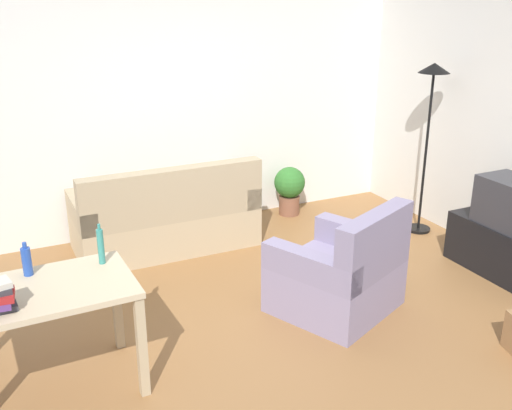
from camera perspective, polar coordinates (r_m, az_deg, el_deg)
The scene contains 10 objects.
ground_plane at distance 5.03m, azimuth 1.46°, elevation -10.11°, with size 5.20×4.40×0.02m, color olive.
wall_rear at distance 6.49m, azimuth -7.42°, elevation 9.55°, with size 5.20×0.10×2.70m, color silver.
couch at distance 6.10m, azimuth -8.53°, elevation -1.40°, with size 1.80×0.84×0.92m.
tv_stand at distance 5.97m, azimuth 22.77°, elevation -4.04°, with size 0.44×1.10×0.48m.
torchiere_lamp at distance 6.43m, azimuth 16.37°, elevation 9.39°, with size 0.32×0.32×1.81m.
desk at distance 4.03m, azimuth -20.16°, elevation -8.97°, with size 1.22×0.73×0.76m.
potted_plant at distance 6.95m, azimuth 3.22°, elevation 1.70°, with size 0.36×0.36×0.57m.
armchair at distance 4.94m, azimuth 8.16°, elevation -6.58°, with size 1.16×1.13×0.92m.
bottle_blue at distance 4.14m, azimuth -21.07°, elevation -5.02°, with size 0.06×0.06×0.23m.
bottle_tall at distance 4.15m, azimuth -14.62°, elevation -3.81°, with size 0.04×0.04×0.29m.
Camera 1 is at (-2.00, -3.86, 2.53)m, focal length 41.85 mm.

